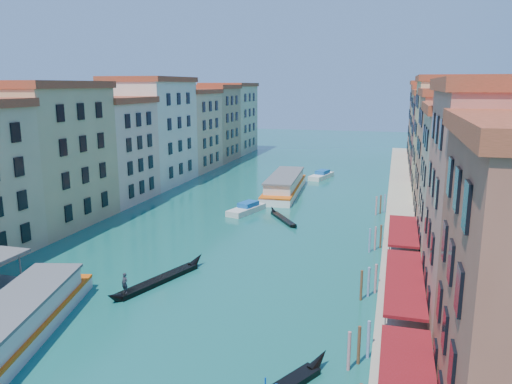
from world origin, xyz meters
TOP-DOWN VIEW (x-y plane):
  - left_bank_palazzos at (-26.00, 64.68)m, footprint 12.80×128.40m
  - right_bank_palazzos at (30.00, 65.00)m, footprint 12.80×128.40m
  - quay at (22.00, 65.00)m, footprint 4.00×140.00m
  - restaurant_awnings at (22.19, 23.00)m, footprint 3.20×44.55m
  - mooring_poles_right at (19.10, 28.80)m, footprint 1.44×54.24m
  - vaporetto_near at (-6.81, 10.29)m, footprint 9.80×21.46m
  - vaporetto_far at (1.62, 68.85)m, footprint 6.76×23.26m
  - gondola_fore at (-1.30, 23.69)m, footprint 5.33×13.11m
  - gondola_far at (5.42, 50.30)m, footprint 6.56×9.31m
  - motorboat_mid at (-0.95, 53.16)m, footprint 4.63×8.07m
  - motorboat_far at (6.01, 85.29)m, footprint 4.57×8.41m

SIDE VIEW (x-z plane):
  - gondola_far at x=5.42m, z-range -0.45..1.06m
  - gondola_fore at x=-1.30m, z-range -0.89..1.80m
  - quay at x=22.00m, z-range 0.00..1.00m
  - motorboat_mid at x=-0.95m, z-range -0.18..1.42m
  - motorboat_far at x=6.01m, z-range -0.18..1.48m
  - mooring_poles_right at x=19.10m, z-range -0.30..2.90m
  - vaporetto_near at x=-6.81m, z-range -0.15..2.96m
  - vaporetto_far at x=1.62m, z-range -0.17..3.24m
  - restaurant_awnings at x=22.19m, z-range 1.43..4.55m
  - left_bank_palazzos at x=-26.00m, z-range -0.79..20.21m
  - right_bank_palazzos at x=30.00m, z-range -0.75..20.25m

